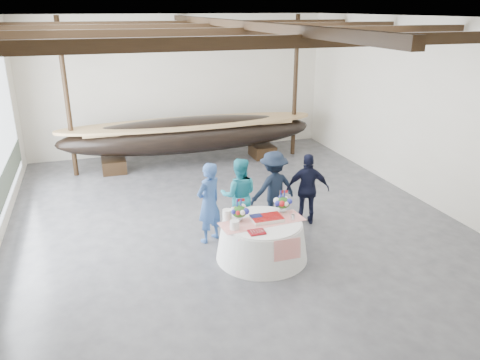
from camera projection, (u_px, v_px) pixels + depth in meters
name	position (u px, v px, depth m)	size (l,w,h in m)	color
floor	(232.00, 219.00, 11.01)	(10.00, 12.00, 0.01)	#3D3D42
wall_back	(179.00, 85.00, 15.58)	(10.00, 0.02, 4.50)	silver
wall_front	(399.00, 256.00, 4.88)	(10.00, 0.02, 4.50)	silver
wall_right	(423.00, 111.00, 11.67)	(0.02, 12.00, 4.50)	silver
ceiling	(231.00, 17.00, 9.45)	(10.00, 12.00, 0.01)	white
pavilion_structure	(221.00, 40.00, 10.30)	(9.80, 11.76, 4.50)	black
longboat_display	(191.00, 134.00, 14.59)	(8.01, 1.60, 1.50)	black
banquet_table	(262.00, 240.00, 9.21)	(1.81, 1.81, 0.78)	silver
tabletop_items	(259.00, 211.00, 9.17)	(1.71, 1.00, 0.40)	red
guest_woman_blue	(209.00, 203.00, 9.72)	(0.64, 0.42, 1.74)	#294A85
guest_woman_teal	(239.00, 195.00, 10.18)	(0.82, 0.64, 1.68)	teal
guest_man_left	(273.00, 188.00, 10.52)	(1.11, 0.64, 1.72)	black
guest_man_right	(308.00, 189.00, 10.57)	(0.97, 0.40, 1.65)	black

